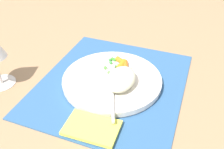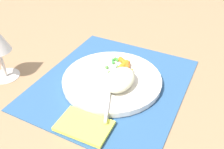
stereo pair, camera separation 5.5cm
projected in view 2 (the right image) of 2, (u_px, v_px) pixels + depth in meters
The scene contains 8 objects.
ground_plane at pixel (112, 84), 0.66m from camera, with size 2.40×2.40×0.00m, color #997551.
placemat at pixel (112, 83), 0.66m from camera, with size 0.42×0.37×0.01m, color #2D5684.
plate at pixel (112, 80), 0.66m from camera, with size 0.26×0.26×0.01m, color silver.
rice_mound at pixel (120, 79), 0.61m from camera, with size 0.10×0.07×0.04m, color beige.
carrot_portion at pixel (125, 66), 0.68m from camera, with size 0.06×0.06×0.02m.
pea_scatter at pixel (116, 65), 0.69m from camera, with size 0.09×0.07×0.01m.
fork at pixel (111, 85), 0.62m from camera, with size 0.20×0.09×0.01m.
napkin at pixel (84, 126), 0.53m from camera, with size 0.07×0.12×0.01m, color #EAE54C.
Camera 2 is at (-0.46, -0.23, 0.42)m, focal length 39.77 mm.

